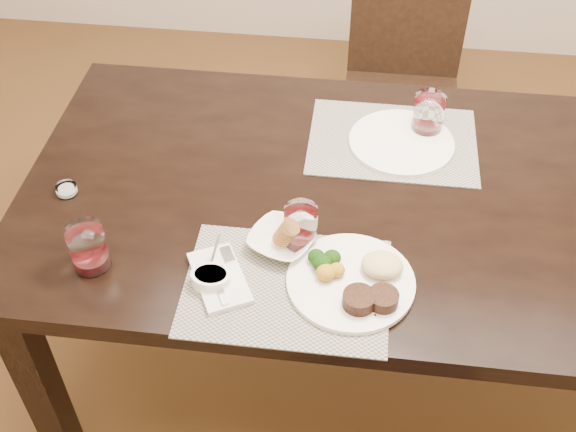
# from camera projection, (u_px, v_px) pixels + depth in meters

# --- Properties ---
(ground_plane) EXTENTS (4.50, 4.50, 0.00)m
(ground_plane) POSITION_uv_depth(u_px,v_px,m) (383.00, 364.00, 2.36)
(ground_plane) COLOR #4D3418
(ground_plane) RESTS_ON ground
(dining_table) EXTENTS (2.00, 1.00, 0.75)m
(dining_table) POSITION_uv_depth(u_px,v_px,m) (406.00, 219.00, 1.90)
(dining_table) COLOR black
(dining_table) RESTS_ON ground
(chair_far) EXTENTS (0.42, 0.42, 0.90)m
(chair_far) POSITION_uv_depth(u_px,v_px,m) (403.00, 75.00, 2.67)
(chair_far) COLOR black
(chair_far) RESTS_ON ground
(placemat_near) EXTENTS (0.46, 0.34, 0.00)m
(placemat_near) POSITION_uv_depth(u_px,v_px,m) (287.00, 287.00, 1.62)
(placemat_near) COLOR gray
(placemat_near) RESTS_ON dining_table
(placemat_far) EXTENTS (0.46, 0.34, 0.00)m
(placemat_far) POSITION_uv_depth(u_px,v_px,m) (393.00, 141.00, 1.99)
(placemat_far) COLOR gray
(placemat_far) RESTS_ON dining_table
(dinner_plate) EXTENTS (0.29, 0.29, 0.05)m
(dinner_plate) POSITION_uv_depth(u_px,v_px,m) (357.00, 280.00, 1.61)
(dinner_plate) COLOR white
(dinner_plate) RESTS_ON placemat_near
(napkin_fork) EXTENTS (0.18, 0.21, 0.02)m
(napkin_fork) POSITION_uv_depth(u_px,v_px,m) (220.00, 278.00, 1.63)
(napkin_fork) COLOR white
(napkin_fork) RESTS_ON placemat_near
(steak_knife) EXTENTS (0.05, 0.22, 0.01)m
(steak_knife) POSITION_uv_depth(u_px,v_px,m) (376.00, 300.00, 1.59)
(steak_knife) COLOR silver
(steak_knife) RESTS_ON placemat_near
(cracker_bowl) EXTENTS (0.19, 0.19, 0.07)m
(cracker_bowl) POSITION_uv_depth(u_px,v_px,m) (282.00, 240.00, 1.69)
(cracker_bowl) COLOR white
(cracker_bowl) RESTS_ON placemat_near
(sauce_ramekin) EXTENTS (0.09, 0.14, 0.07)m
(sauce_ramekin) POSITION_uv_depth(u_px,v_px,m) (211.00, 278.00, 1.61)
(sauce_ramekin) COLOR white
(sauce_ramekin) RESTS_ON placemat_near
(wine_glass_near) EXTENTS (0.08, 0.08, 0.11)m
(wine_glass_near) POSITION_uv_depth(u_px,v_px,m) (301.00, 228.00, 1.68)
(wine_glass_near) COLOR white
(wine_glass_near) RESTS_ON placemat_near
(far_plate) EXTENTS (0.29, 0.29, 0.01)m
(far_plate) POSITION_uv_depth(u_px,v_px,m) (401.00, 142.00, 1.98)
(far_plate) COLOR white
(far_plate) RESTS_ON placemat_far
(wine_glass_far) EXTENTS (0.08, 0.08, 0.12)m
(wine_glass_far) POSITION_uv_depth(u_px,v_px,m) (428.00, 116.00, 1.99)
(wine_glass_far) COLOR white
(wine_glass_far) RESTS_ON placemat_far
(wine_glass_side) EXTENTS (0.08, 0.08, 0.12)m
(wine_glass_side) POSITION_uv_depth(u_px,v_px,m) (89.00, 249.00, 1.63)
(wine_glass_side) COLOR white
(wine_glass_side) RESTS_ON dining_table
(salt_cellar) EXTENTS (0.05, 0.05, 0.02)m
(salt_cellar) POSITION_uv_depth(u_px,v_px,m) (67.00, 190.00, 1.84)
(salt_cellar) COLOR white
(salt_cellar) RESTS_ON dining_table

